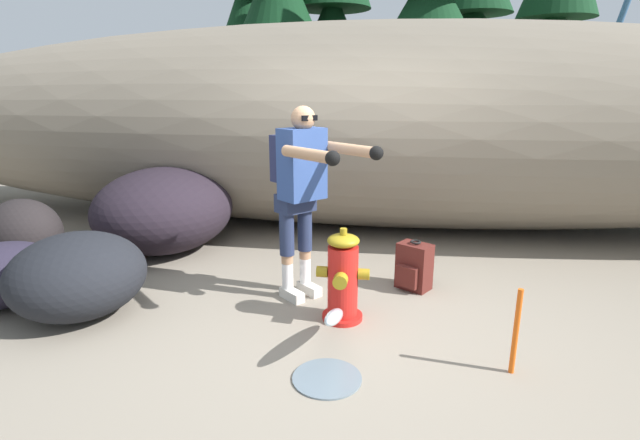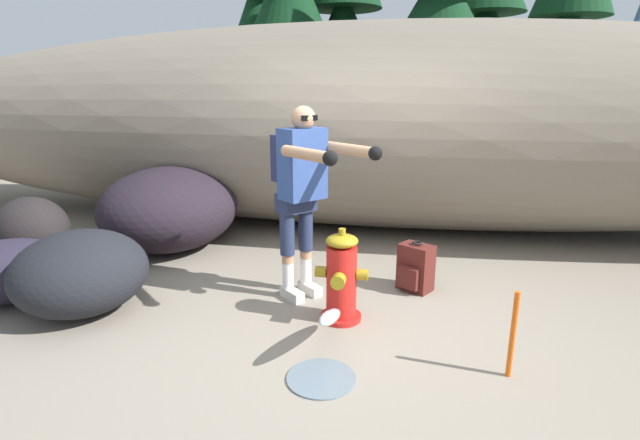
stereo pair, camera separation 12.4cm
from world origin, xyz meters
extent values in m
cube|color=gray|center=(0.00, 0.00, -0.02)|extent=(56.00, 56.00, 0.04)
ellipsoid|color=#756B5B|center=(0.00, 3.06, 1.33)|extent=(15.78, 3.20, 2.67)
cylinder|color=red|center=(0.02, 0.05, 0.02)|extent=(0.33, 0.33, 0.04)
cylinder|color=red|center=(0.02, 0.05, 0.33)|extent=(0.25, 0.25, 0.58)
ellipsoid|color=#9E8419|center=(0.02, 0.05, 0.67)|extent=(0.26, 0.26, 0.10)
cylinder|color=#9E8419|center=(0.02, 0.05, 0.75)|extent=(0.06, 0.06, 0.05)
cylinder|color=#9E8419|center=(-0.14, 0.05, 0.40)|extent=(0.09, 0.09, 0.09)
cylinder|color=#9E8419|center=(0.19, 0.05, 0.40)|extent=(0.09, 0.09, 0.09)
cylinder|color=#9E8419|center=(0.02, -0.12, 0.40)|extent=(0.11, 0.09, 0.11)
ellipsoid|color=silver|center=(0.02, -0.47, 0.27)|extent=(0.10, 0.72, 0.35)
cylinder|color=slate|center=(0.02, -0.81, 0.01)|extent=(0.46, 0.46, 0.01)
cube|color=beige|center=(-0.34, 0.49, 0.04)|extent=(0.26, 0.25, 0.09)
cylinder|color=white|center=(-0.38, 0.53, 0.21)|extent=(0.10, 0.10, 0.24)
cylinder|color=tan|center=(-0.38, 0.53, 0.37)|extent=(0.10, 0.10, 0.08)
cylinder|color=#232D4C|center=(-0.38, 0.53, 0.61)|extent=(0.13, 0.13, 0.41)
cube|color=beige|center=(-0.47, 0.34, 0.04)|extent=(0.26, 0.25, 0.09)
cylinder|color=white|center=(-0.51, 0.38, 0.21)|extent=(0.10, 0.10, 0.24)
cylinder|color=tan|center=(-0.51, 0.38, 0.37)|extent=(0.10, 0.10, 0.08)
cylinder|color=#232D4C|center=(-0.51, 0.38, 0.61)|extent=(0.13, 0.13, 0.41)
cube|color=#232D4C|center=(-0.45, 0.46, 0.87)|extent=(0.36, 0.37, 0.16)
cube|color=#2D4784|center=(-0.37, 0.39, 1.22)|extent=(0.42, 0.43, 0.60)
cube|color=#23284C|center=(-0.52, 0.52, 1.25)|extent=(0.30, 0.32, 0.40)
sphere|color=tan|center=(-0.36, 0.38, 1.60)|extent=(0.20, 0.20, 0.20)
cube|color=black|center=(-0.29, 0.32, 1.60)|extent=(0.11, 0.13, 0.04)
cylinder|color=tan|center=(0.05, 0.31, 1.36)|extent=(0.50, 0.45, 0.09)
sphere|color=black|center=(0.26, 0.13, 1.36)|extent=(0.11, 0.11, 0.11)
cylinder|color=tan|center=(-0.24, -0.02, 1.36)|extent=(0.50, 0.45, 0.09)
sphere|color=black|center=(-0.03, -0.20, 1.36)|extent=(0.11, 0.11, 0.11)
cube|color=#511E19|center=(0.62, 0.77, 0.22)|extent=(0.36, 0.33, 0.44)
cube|color=#511E19|center=(0.55, 0.66, 0.15)|extent=(0.21, 0.16, 0.20)
torus|color=black|center=(0.62, 0.77, 0.46)|extent=(0.10, 0.10, 0.02)
cube|color=black|center=(0.75, 0.82, 0.22)|extent=(0.06, 0.05, 0.37)
cube|color=black|center=(0.61, 0.91, 0.22)|extent=(0.06, 0.05, 0.37)
ellipsoid|color=black|center=(-2.21, 1.44, 0.48)|extent=(1.90, 2.02, 0.97)
ellipsoid|color=black|center=(-2.13, -0.23, 0.35)|extent=(1.47, 1.48, 0.70)
ellipsoid|color=#25202F|center=(-2.91, -0.16, 0.28)|extent=(1.26, 1.25, 0.55)
ellipsoid|color=black|center=(-3.45, 0.74, 0.36)|extent=(1.12, 1.07, 0.72)
cylinder|color=#47331E|center=(-3.50, 9.04, 0.87)|extent=(0.28, 0.28, 1.73)
cone|color=#0F3319|center=(-3.50, 9.04, 3.25)|extent=(2.36, 2.36, 3.04)
cylinder|color=#47331E|center=(-2.23, 7.19, 0.77)|extent=(0.36, 0.36, 1.54)
cone|color=#0F3319|center=(-2.23, 7.19, 3.19)|extent=(2.96, 2.96, 3.29)
cylinder|color=#47331E|center=(-1.19, 8.08, 0.53)|extent=(0.33, 0.33, 1.06)
cone|color=#0F3319|center=(-1.19, 8.08, 2.57)|extent=(2.73, 2.73, 3.02)
cylinder|color=#47331E|center=(0.89, 6.24, 0.81)|extent=(0.35, 0.35, 1.62)
cone|color=#0F3319|center=(0.89, 6.24, 2.87)|extent=(2.91, 2.91, 2.50)
cylinder|color=#47331E|center=(2.07, 9.19, 0.83)|extent=(0.34, 0.34, 1.67)
cone|color=#0F3319|center=(2.07, 9.19, 2.80)|extent=(2.81, 2.81, 2.26)
cylinder|color=#47331E|center=(3.39, 7.22, 0.52)|extent=(0.28, 0.28, 1.04)
cone|color=#0F3319|center=(3.39, 7.22, 2.32)|extent=(2.34, 2.34, 2.56)
cylinder|color=#386089|center=(5.81, 13.97, 2.72)|extent=(1.10, 1.10, 5.47)
cylinder|color=#386089|center=(5.81, 10.85, 2.72)|extent=(1.10, 1.10, 5.47)
cylinder|color=#E55914|center=(1.23, -0.54, 0.30)|extent=(0.04, 0.04, 0.60)
camera|label=1|loc=(0.41, -3.48, 1.83)|focal=26.59mm
camera|label=2|loc=(0.54, -3.46, 1.83)|focal=26.59mm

